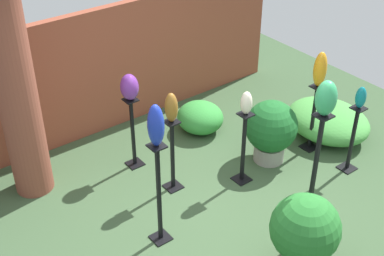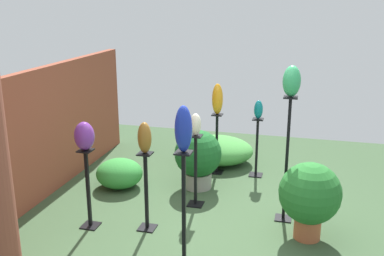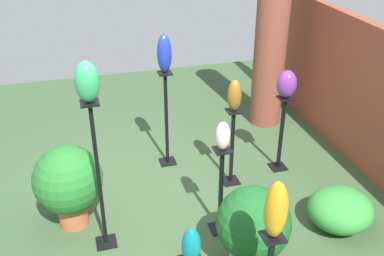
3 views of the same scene
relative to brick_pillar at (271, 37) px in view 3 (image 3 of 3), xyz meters
The scene contains 18 objects.
ground_plane 2.70m from the brick_pillar, 51.32° to the right, with size 8.00×8.00×0.00m, color #385133.
brick_wall_back 1.68m from the brick_pillar, 24.30° to the left, with size 5.60×0.12×1.76m, color brown.
brick_pillar is the anchor object (origin of this frame).
pedestal_ivory 2.68m from the brick_pillar, 34.16° to the right, with size 0.20×0.20×0.96m.
pedestal_bronze 1.90m from the brick_pillar, 37.50° to the right, with size 0.20×0.20×0.95m.
pedestal_violet 1.53m from the brick_pillar, 16.00° to the right, with size 0.20×0.20×0.97m.
pedestal_cobalt 1.95m from the brick_pillar, 66.47° to the right, with size 0.20×0.20×1.23m.
pedestal_jade 3.31m from the brick_pillar, 52.26° to the right, with size 0.20×0.20×1.55m.
art_vase_teal 3.93m from the brick_pillar, 31.90° to the right, with size 0.12×0.13×0.28m, color #0F727A.
art_vase_ivory 2.54m from the brick_pillar, 34.16° to the right, with size 0.13×0.14×0.29m, color beige.
art_vase_amber 3.60m from the brick_pillar, 23.90° to the right, with size 0.17×0.17×0.47m, color orange.
art_vase_bronze 1.69m from the brick_pillar, 37.50° to the right, with size 0.15×0.16×0.36m, color brown.
art_vase_violet 1.27m from the brick_pillar, 16.00° to the right, with size 0.22×0.23×0.33m, color #6B2D8C.
art_vase_cobalt 1.81m from the brick_pillar, 66.47° to the right, with size 0.16×0.17×0.45m, color #192D9E.
art_vase_jade 3.29m from the brick_pillar, 52.26° to the right, with size 0.20×0.21×0.36m, color #2D9356.
potted_plant_near_pillar 3.08m from the brick_pillar, 26.28° to the right, with size 0.67×0.67×0.85m.
potted_plant_mid_right 3.37m from the brick_pillar, 60.82° to the right, with size 0.70×0.70×0.90m.
foliage_bed_east 2.63m from the brick_pillar, ahead, with size 0.64×0.67×0.42m, color #338C38.
Camera 3 is at (3.99, -0.82, 3.14)m, focal length 42.00 mm.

